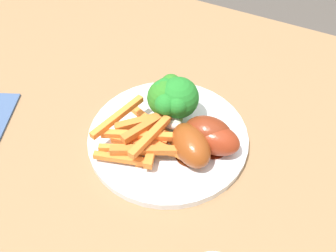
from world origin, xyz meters
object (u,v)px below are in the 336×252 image
Objects in this scene: dining_table at (178,167)px; dinner_plate at (168,137)px; chicken_drumstick_far at (204,132)px; chicken_drumstick_near at (189,143)px; chicken_drumstick_extra at (210,138)px; broccoli_floret_front at (167,99)px; carrot_fries_pile at (142,137)px; broccoli_floret_middle at (174,98)px.

dinner_plate is at bearing -99.55° from dining_table.
dinner_plate is at bearing -169.34° from chicken_drumstick_far.
chicken_drumstick_extra is (0.02, 0.02, -0.00)m from chicken_drumstick_near.
chicken_drumstick_near reaches higher than dining_table.
carrot_fries_pile is (-0.01, -0.07, -0.02)m from broccoli_floret_front.
chicken_drumstick_extra reaches higher than carrot_fries_pile.
chicken_drumstick_extra is at bearing 46.46° from chicken_drumstick_near.
chicken_drumstick_far is at bearing 30.65° from carrot_fries_pile.
broccoli_floret_front is at bearing -176.33° from dining_table.
chicken_drumstick_extra is at bearing 5.33° from dinner_plate.
broccoli_floret_front is at bearing 163.94° from chicken_drumstick_extra.
dining_table is at bearing 157.46° from chicken_drumstick_extra.
chicken_drumstick_near is at bearing -133.54° from chicken_drumstick_extra.
chicken_drumstick_far reaches higher than chicken_drumstick_near.
broccoli_floret_front is 0.55× the size of chicken_drumstick_extra.
broccoli_floret_front is at bearing 119.09° from dinner_plate.
chicken_drumstick_near is (0.06, -0.05, -0.02)m from broccoli_floret_front.
dining_table is 10.30× the size of chicken_drumstick_far.
broccoli_floret_front is at bearing 141.64° from chicken_drumstick_near.
broccoli_floret_middle is (-0.01, 0.03, 0.05)m from dinner_plate.
chicken_drumstick_near is at bearing -45.80° from broccoli_floret_middle.
broccoli_floret_middle reaches higher than carrot_fries_pile.
dining_table is 16.56× the size of broccoli_floret_middle.
broccoli_floret_middle is at bearing 100.46° from dinner_plate.
carrot_fries_pile is 1.06× the size of chicken_drumstick_far.
chicken_drumstick_extra is at bearing 25.31° from carrot_fries_pile.
broccoli_floret_middle is 0.08m from carrot_fries_pile.
chicken_drumstick_extra is (0.06, -0.03, 0.14)m from dining_table.
chicken_drumstick_near reaches higher than dinner_plate.
broccoli_floret_front is at bearing -161.89° from broccoli_floret_middle.
chicken_drumstick_near reaches higher than carrot_fries_pile.
chicken_drumstick_near is (0.04, -0.02, 0.03)m from dinner_plate.
broccoli_floret_middle is 0.08m from chicken_drumstick_extra.
dining_table is 0.15m from chicken_drumstick_far.
dining_table is 0.17m from broccoli_floret_middle.
dining_table is at bearing 3.67° from broccoli_floret_front.
chicken_drumstick_far is at bearing -15.38° from broccoli_floret_front.
chicken_drumstick_near is at bearing -52.08° from dining_table.
broccoli_floret_front is 0.54× the size of carrot_fries_pile.
dining_table is at bearing -10.05° from broccoli_floret_middle.
broccoli_floret_front reaches higher than dinner_plate.
dining_table is 0.15m from chicken_drumstick_near.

